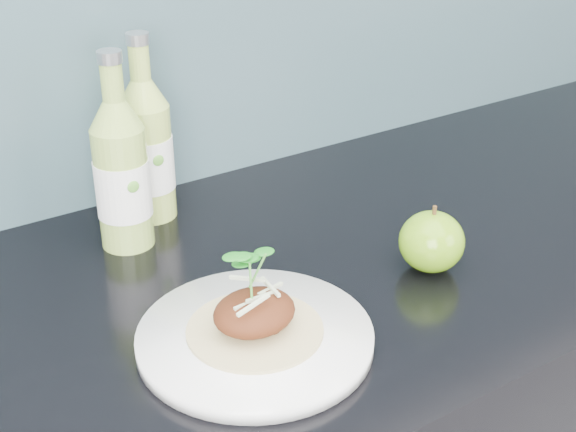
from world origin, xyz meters
name	(u,v)px	position (x,y,z in m)	size (l,w,h in m)	color
dinner_plate	(255,338)	(-0.02, 1.59, 0.91)	(0.25, 0.25, 0.02)	white
pork_taco	(254,309)	(-0.02, 1.59, 0.94)	(0.14, 0.14, 0.10)	tan
green_apple	(432,242)	(0.23, 1.60, 0.94)	(0.09, 0.09, 0.08)	#45850E
cider_bottle_left	(122,175)	(-0.05, 1.86, 0.99)	(0.08, 0.08, 0.25)	#8FB049
cider_bottle_right	(147,150)	(0.01, 1.91, 0.99)	(0.08, 0.08, 0.25)	#A2BF4F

